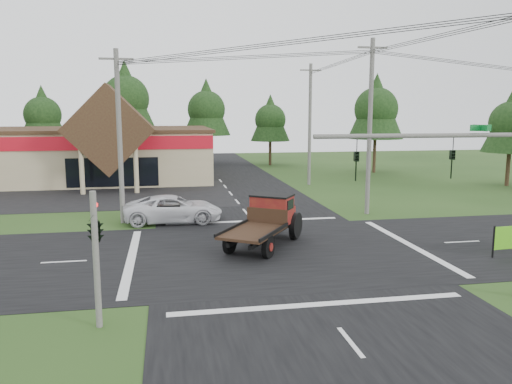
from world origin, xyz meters
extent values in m
plane|color=#243F16|center=(0.00, 0.00, 0.00)|extent=(120.00, 120.00, 0.00)
cube|color=black|center=(0.00, 0.00, 0.01)|extent=(12.00, 120.00, 0.02)
cube|color=black|center=(0.00, 0.00, 0.01)|extent=(120.00, 12.00, 0.02)
cube|color=black|center=(-14.00, 19.00, 0.01)|extent=(28.00, 14.00, 0.02)
cube|color=tan|center=(-16.00, 30.00, 2.50)|extent=(30.00, 15.00, 5.00)
cube|color=#3B2118|center=(-16.00, 30.00, 5.05)|extent=(30.40, 15.40, 0.30)
cube|color=maroon|center=(-16.00, 22.45, 4.10)|extent=(30.00, 0.12, 1.20)
cube|color=#3B2118|center=(-10.00, 21.50, 5.30)|extent=(7.78, 4.00, 7.78)
cylinder|color=tan|center=(-12.20, 19.80, 2.00)|extent=(0.40, 0.40, 4.00)
cylinder|color=tan|center=(-7.80, 19.80, 2.00)|extent=(0.40, 0.40, 4.00)
cube|color=black|center=(-10.00, 22.48, 1.50)|extent=(8.00, 0.08, 2.60)
cylinder|color=#595651|center=(3.50, -7.50, 6.00)|extent=(8.00, 0.16, 0.16)
imported|color=black|center=(4.50, -7.50, 5.00)|extent=(0.16, 0.20, 1.00)
imported|color=black|center=(1.00, -7.50, 5.00)|extent=(0.16, 0.20, 1.00)
cube|color=#0C6626|center=(5.50, -7.50, 6.25)|extent=(0.80, 0.04, 0.22)
cylinder|color=#595651|center=(-7.50, -7.50, 2.20)|extent=(0.20, 0.20, 4.40)
imported|color=black|center=(-7.50, -7.30, 3.70)|extent=(0.53, 2.48, 1.00)
sphere|color=#FF0C0C|center=(-7.50, -7.15, 3.90)|extent=(0.18, 0.18, 0.18)
cylinder|color=#595651|center=(-8.00, 8.00, 5.25)|extent=(0.30, 0.30, 10.50)
cube|color=#595651|center=(-8.00, 8.00, 9.90)|extent=(2.00, 0.12, 0.12)
cylinder|color=#595651|center=(8.00, 8.00, 5.75)|extent=(0.30, 0.30, 11.50)
cube|color=#595651|center=(8.00, 8.00, 10.90)|extent=(2.00, 0.12, 0.12)
cylinder|color=#595651|center=(8.00, 22.00, 5.60)|extent=(0.30, 0.30, 11.20)
cube|color=#595651|center=(8.00, 22.00, 10.60)|extent=(2.00, 0.12, 0.12)
cylinder|color=#332316|center=(-20.00, 42.00, 1.75)|extent=(0.36, 0.36, 3.50)
cone|color=black|center=(-20.00, 42.00, 6.80)|extent=(5.60, 5.60, 6.60)
sphere|color=black|center=(-20.00, 42.00, 6.50)|extent=(4.40, 4.40, 4.40)
cylinder|color=#332316|center=(-10.00, 41.00, 2.27)|extent=(0.36, 0.36, 4.55)
cone|color=black|center=(-10.00, 41.00, 8.84)|extent=(7.28, 7.28, 8.58)
sphere|color=black|center=(-10.00, 41.00, 8.45)|extent=(5.72, 5.72, 5.72)
cylinder|color=#332316|center=(0.00, 42.00, 1.92)|extent=(0.36, 0.36, 3.85)
cone|color=black|center=(0.00, 42.00, 7.48)|extent=(6.16, 6.16, 7.26)
sphere|color=black|center=(0.00, 42.00, 7.15)|extent=(4.84, 4.84, 4.84)
cylinder|color=#332316|center=(8.00, 40.00, 1.57)|extent=(0.36, 0.36, 3.15)
cone|color=black|center=(8.00, 40.00, 6.12)|extent=(5.04, 5.04, 5.94)
sphere|color=black|center=(8.00, 40.00, 5.85)|extent=(3.96, 3.96, 3.96)
cylinder|color=#332316|center=(18.00, 30.00, 1.92)|extent=(0.36, 0.36, 3.85)
cone|color=black|center=(18.00, 30.00, 7.48)|extent=(6.16, 6.16, 7.26)
sphere|color=black|center=(18.00, 30.00, 7.15)|extent=(4.84, 4.84, 4.84)
cylinder|color=#332316|center=(26.00, 18.00, 1.57)|extent=(0.36, 0.36, 3.15)
cone|color=black|center=(26.00, 18.00, 6.12)|extent=(5.04, 5.04, 5.94)
sphere|color=black|center=(26.00, 18.00, 5.85)|extent=(3.96, 3.96, 3.96)
imported|color=silver|center=(-4.91, 7.69, 0.84)|extent=(6.05, 2.81, 1.68)
camera|label=1|loc=(-5.24, -23.22, 6.78)|focal=35.00mm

